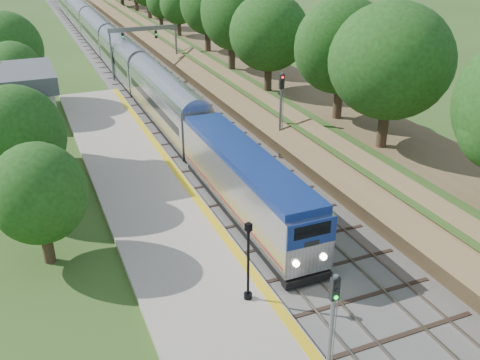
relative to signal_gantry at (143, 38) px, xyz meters
name	(u,v)px	position (x,y,z in m)	size (l,w,h in m)	color
trackbed	(134,69)	(-0.47, 5.01, -4.75)	(9.50, 170.00, 0.28)	#4C4944
platform	(177,247)	(-7.67, -38.99, -4.63)	(6.40, 68.00, 0.38)	#AA9E89
yellow_stripe	(223,234)	(-4.82, -38.99, -4.43)	(0.55, 68.00, 0.01)	gold
embankment	(194,49)	(7.88, 5.01, -2.87)	(10.64, 170.00, 11.70)	brown
signal_gantry	(143,38)	(0.00, 0.00, 0.00)	(8.40, 0.38, 6.20)	slate
trees_behind_platform	(50,164)	(-13.64, -34.32, -0.29)	(7.82, 53.32, 7.21)	#332316
train	(110,47)	(-2.47, 10.01, -2.69)	(2.80, 112.29, 4.11)	black
lamppost_far	(248,266)	(-5.87, -45.12, -2.56)	(0.42, 0.42, 4.22)	black
signal_platform	(332,323)	(-5.37, -51.63, -1.06)	(0.32, 0.26, 5.50)	slate
signal_farside	(281,107)	(3.73, -29.29, -0.49)	(0.38, 0.30, 6.89)	slate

